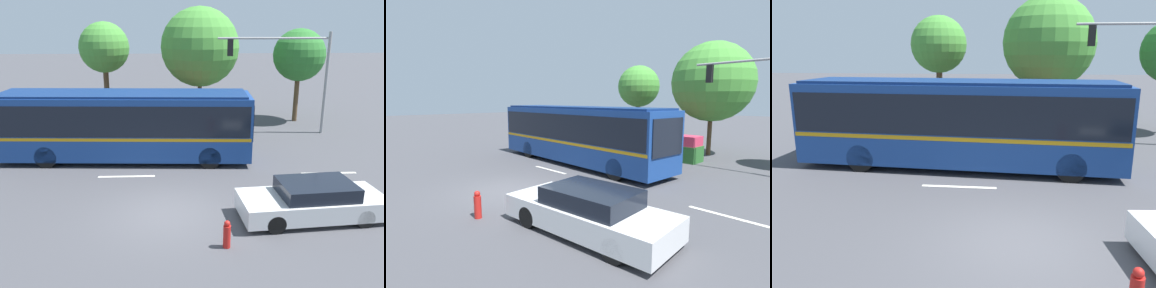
{
  "view_description": "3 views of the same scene",
  "coord_description": "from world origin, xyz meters",
  "views": [
    {
      "loc": [
        0.33,
        -12.25,
        6.32
      ],
      "look_at": [
        1.06,
        3.88,
        1.28
      ],
      "focal_mm": 36.97,
      "sensor_mm": 36.0,
      "label": 1
    },
    {
      "loc": [
        10.35,
        -6.12,
        3.58
      ],
      "look_at": [
        -1.05,
        4.78,
        1.3
      ],
      "focal_mm": 28.49,
      "sensor_mm": 36.0,
      "label": 2
    },
    {
      "loc": [
        -0.42,
        -7.69,
        4.17
      ],
      "look_at": [
        -1.68,
        4.35,
        1.21
      ],
      "focal_mm": 34.79,
      "sensor_mm": 36.0,
      "label": 3
    }
  ],
  "objects": [
    {
      "name": "sedan_foreground",
      "position": [
        4.87,
        -0.48,
        0.61
      ],
      "size": [
        4.95,
        2.29,
        1.27
      ],
      "rotation": [
        0.0,
        0.0,
        3.23
      ],
      "color": "silver",
      "rests_on": "ground"
    },
    {
      "name": "street_tree_centre",
      "position": [
        2.02,
        13.72,
        4.72
      ],
      "size": [
        5.04,
        5.04,
        7.24
      ],
      "color": "brown",
      "rests_on": "ground"
    },
    {
      "name": "flowering_hedge",
      "position": [
        -0.41,
        10.63,
        0.74
      ],
      "size": [
        6.45,
        1.27,
        1.51
      ],
      "color": "#286028",
      "rests_on": "ground"
    },
    {
      "name": "fire_hydrant",
      "position": [
        1.8,
        -2.18,
        0.41
      ],
      "size": [
        0.22,
        0.22,
        0.86
      ],
      "color": "red",
      "rests_on": "ground"
    },
    {
      "name": "street_tree_left",
      "position": [
        -4.22,
        14.57,
        4.64
      ],
      "size": [
        3.29,
        3.29,
        6.32
      ],
      "color": "brown",
      "rests_on": "ground"
    },
    {
      "name": "ground_plane",
      "position": [
        0.0,
        0.0,
        0.0
      ],
      "size": [
        140.0,
        140.0,
        0.0
      ],
      "primitive_type": "plane",
      "color": "#444449"
    },
    {
      "name": "lane_stripe_mid",
      "position": [
        -1.75,
        3.47,
        0.01
      ],
      "size": [
        2.4,
        0.16,
        0.01
      ],
      "primitive_type": "cube",
      "color": "silver",
      "rests_on": "ground"
    },
    {
      "name": "city_bus",
      "position": [
        -2.0,
        5.68,
        1.83
      ],
      "size": [
        11.81,
        3.22,
        3.22
      ],
      "rotation": [
        0.0,
        0.0,
        -0.06
      ],
      "color": "navy",
      "rests_on": "ground"
    },
    {
      "name": "lane_stripe_near",
      "position": [
        7.0,
        3.47,
        0.01
      ],
      "size": [
        2.4,
        0.16,
        0.01
      ],
      "primitive_type": "cube",
      "color": "silver",
      "rests_on": "ground"
    }
  ]
}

